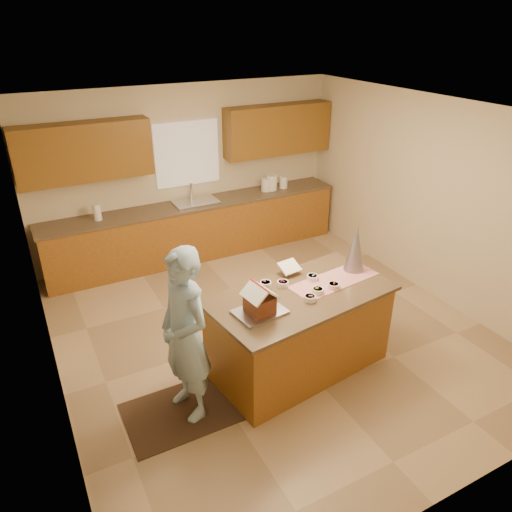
{
  "coord_description": "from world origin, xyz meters",
  "views": [
    {
      "loc": [
        -2.51,
        -4.39,
        3.6
      ],
      "look_at": [
        -0.1,
        0.2,
        1.0
      ],
      "focal_mm": 33.81,
      "sensor_mm": 36.0,
      "label": 1
    }
  ],
  "objects_px": {
    "island_base": "(299,333)",
    "gingerbread_house": "(260,301)",
    "boy": "(185,336)",
    "tinsel_tree": "(355,247)"
  },
  "relations": [
    {
      "from": "island_base",
      "to": "tinsel_tree",
      "type": "xyz_separation_m",
      "value": [
        0.81,
        0.16,
        0.8
      ]
    },
    {
      "from": "island_base",
      "to": "tinsel_tree",
      "type": "relative_size",
      "value": 3.27
    },
    {
      "from": "boy",
      "to": "gingerbread_house",
      "type": "relative_size",
      "value": 5.43
    },
    {
      "from": "boy",
      "to": "gingerbread_house",
      "type": "distance_m",
      "value": 0.78
    },
    {
      "from": "boy",
      "to": "island_base",
      "type": "bearing_deg",
      "value": 80.36
    },
    {
      "from": "gingerbread_house",
      "to": "tinsel_tree",
      "type": "bearing_deg",
      "value": 11.9
    },
    {
      "from": "island_base",
      "to": "boy",
      "type": "bearing_deg",
      "value": 175.19
    },
    {
      "from": "island_base",
      "to": "gingerbread_house",
      "type": "relative_size",
      "value": 5.74
    },
    {
      "from": "gingerbread_house",
      "to": "boy",
      "type": "bearing_deg",
      "value": 175.14
    },
    {
      "from": "gingerbread_house",
      "to": "island_base",
      "type": "bearing_deg",
      "value": 12.79
    }
  ]
}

